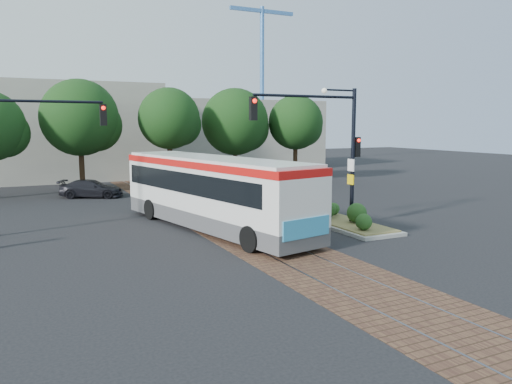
# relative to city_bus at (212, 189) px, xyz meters

# --- Properties ---
(ground) EXTENTS (120.00, 120.00, 0.00)m
(ground) POSITION_rel_city_bus_xyz_m (0.87, -1.36, -1.78)
(ground) COLOR black
(ground) RESTS_ON ground
(trackbed) EXTENTS (3.60, 40.00, 0.02)m
(trackbed) POSITION_rel_city_bus_xyz_m (0.87, 2.64, -1.78)
(trackbed) COLOR brown
(trackbed) RESTS_ON ground
(tree_row) EXTENTS (26.40, 5.60, 7.67)m
(tree_row) POSITION_rel_city_bus_xyz_m (2.08, 15.06, 3.06)
(tree_row) COLOR #382314
(tree_row) RESTS_ON ground
(warehouses) EXTENTS (40.00, 13.00, 8.00)m
(warehouses) POSITION_rel_city_bus_xyz_m (0.34, 27.39, 2.03)
(warehouses) COLOR #ADA899
(warehouses) RESTS_ON ground
(crane) EXTENTS (8.00, 0.50, 18.00)m
(crane) POSITION_rel_city_bus_xyz_m (18.87, 32.64, 9.10)
(crane) COLOR #3F72B2
(crane) RESTS_ON ground
(city_bus) EXTENTS (4.95, 12.21, 3.20)m
(city_bus) POSITION_rel_city_bus_xyz_m (0.00, 0.00, 0.00)
(city_bus) COLOR #4A4A4D
(city_bus) RESTS_ON ground
(traffic_island) EXTENTS (2.20, 5.20, 1.13)m
(traffic_island) POSITION_rel_city_bus_xyz_m (5.69, -2.26, -1.46)
(traffic_island) COLOR gray
(traffic_island) RESTS_ON ground
(signal_pole_main) EXTENTS (5.49, 0.46, 6.00)m
(signal_pole_main) POSITION_rel_city_bus_xyz_m (4.73, -2.17, 2.37)
(signal_pole_main) COLOR black
(signal_pole_main) RESTS_ON ground
(signal_pole_left) EXTENTS (4.99, 0.34, 6.00)m
(signal_pole_left) POSITION_rel_city_bus_xyz_m (-7.50, 2.64, 2.08)
(signal_pole_left) COLOR black
(signal_pole_left) RESTS_ON ground
(parked_car) EXTENTS (4.21, 3.09, 1.13)m
(parked_car) POSITION_rel_city_bus_xyz_m (-3.48, 12.37, -1.22)
(parked_car) COLOR black
(parked_car) RESTS_ON ground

